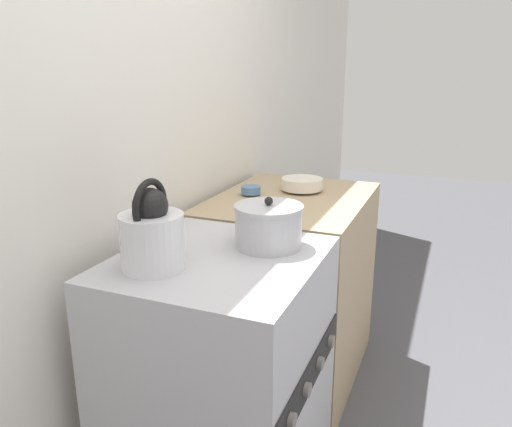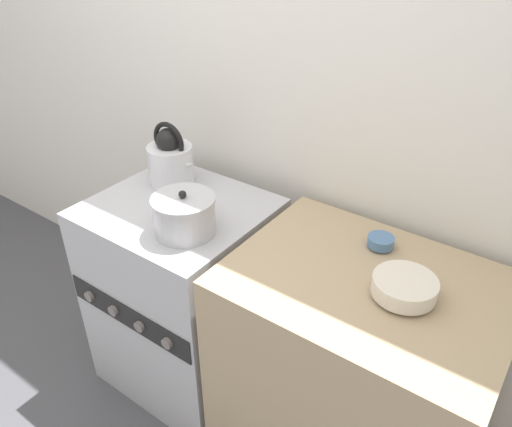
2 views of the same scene
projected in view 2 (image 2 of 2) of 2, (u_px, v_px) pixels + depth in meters
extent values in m
plane|color=#4C4C51|center=(146.00, 410.00, 2.22)|extent=(12.00, 12.00, 0.00)
cube|color=silver|center=(241.00, 94.00, 2.07)|extent=(7.00, 0.06, 2.50)
cube|color=#B2B2B7|center=(185.00, 295.00, 2.20)|extent=(0.67, 0.62, 0.91)
cube|color=black|center=(128.00, 317.00, 1.92)|extent=(0.64, 0.01, 0.11)
cylinder|color=slate|center=(89.00, 296.00, 2.02)|extent=(0.04, 0.02, 0.04)
cylinder|color=slate|center=(113.00, 311.00, 1.95)|extent=(0.04, 0.02, 0.04)
cylinder|color=slate|center=(139.00, 326.00, 1.88)|extent=(0.04, 0.02, 0.04)
cylinder|color=slate|center=(167.00, 343.00, 1.81)|extent=(0.04, 0.02, 0.04)
cube|color=tan|center=(353.00, 377.00, 1.81)|extent=(0.89, 0.67, 0.91)
cylinder|color=silver|center=(171.00, 165.00, 2.08)|extent=(0.19, 0.19, 0.17)
sphere|color=black|center=(169.00, 141.00, 2.02)|extent=(0.10, 0.10, 0.10)
torus|color=black|center=(169.00, 141.00, 2.02)|extent=(0.16, 0.02, 0.16)
cone|color=silver|center=(186.00, 165.00, 2.02)|extent=(0.09, 0.04, 0.07)
cylinder|color=#B2B2B7|center=(184.00, 217.00, 1.77)|extent=(0.22, 0.22, 0.13)
cylinder|color=#B2B2B7|center=(183.00, 200.00, 1.73)|extent=(0.23, 0.23, 0.01)
sphere|color=black|center=(182.00, 194.00, 1.72)|extent=(0.03, 0.03, 0.03)
cylinder|color=beige|center=(403.00, 295.00, 1.50)|extent=(0.09, 0.09, 0.01)
cylinder|color=beige|center=(404.00, 287.00, 1.49)|extent=(0.20, 0.20, 0.05)
cylinder|color=#4C729E|center=(380.00, 246.00, 1.72)|extent=(0.04, 0.04, 0.01)
cylinder|color=#4C729E|center=(381.00, 241.00, 1.71)|extent=(0.09, 0.09, 0.03)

